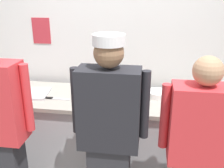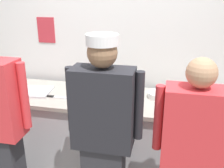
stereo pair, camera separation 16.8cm
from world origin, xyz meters
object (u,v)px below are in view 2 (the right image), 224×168
Objects in this scene: chef_far_right at (191,156)px; chefs_knife at (56,97)px; sheet_tray at (31,91)px; squeeze_bottle_primary at (190,103)px; ramekin_red_sauce at (213,113)px; chef_center at (103,134)px; ramekin_orange_sauce at (134,100)px; plate_stack_front at (159,95)px; squeeze_bottle_secondary at (120,92)px; ramekin_green_sauce at (190,98)px; ramekin_yellow_sauce at (203,106)px; mixing_bowl_steel at (94,92)px.

chefs_knife is (-1.36, 0.63, 0.09)m from chef_far_right.
squeeze_bottle_primary reaches higher than sheet_tray.
sheet_tray is 1.92m from ramekin_red_sauce.
chef_center is 16.79× the size of ramekin_orange_sauce.
plate_stack_front reaches higher than ramekin_red_sauce.
squeeze_bottle_secondary is 0.75× the size of chefs_knife.
chef_far_right reaches higher than chefs_knife.
sheet_tray is 1.74m from ramekin_green_sauce.
chef_far_right reaches higher than ramekin_red_sauce.
ramekin_yellow_sauce is at bearing -58.56° from ramekin_green_sauce.
ramekin_orange_sauce is 0.37× the size of chefs_knife.
chef_far_right is at bearing -22.61° from sheet_tray.
plate_stack_front reaches higher than sheet_tray.
sheet_tray is at bearing -174.74° from ramekin_green_sauce.
plate_stack_front is at bearing 24.06° from squeeze_bottle_secondary.
chef_center is at bearing -33.73° from sheet_tray.
plate_stack_front is 0.30m from ramekin_orange_sauce.
squeeze_bottle_primary is at bearing 89.15° from chef_far_right.
ramekin_orange_sauce reaches higher than ramekin_yellow_sauce.
sheet_tray is (-1.41, -0.16, -0.02)m from plate_stack_front.
ramekin_orange_sauce is (1.17, -0.01, 0.01)m from sheet_tray.
ramekin_yellow_sauce is (1.11, -0.04, -0.04)m from mixing_bowl_steel.
ramekin_red_sauce is 0.15m from ramekin_yellow_sauce.
ramekin_yellow_sauce is (0.43, -0.18, -0.01)m from plate_stack_front.
sheet_tray is 1.71m from squeeze_bottle_primary.
chef_far_right is 1.50m from chefs_knife.
chef_center is 4.64× the size of mixing_bowl_steel.
chef_far_right is at bearing -71.91° from plate_stack_front.
chef_far_right is 1.84m from sheet_tray.
ramekin_red_sauce is at bearing -8.48° from squeeze_bottle_secondary.
squeeze_bottle_secondary is (-0.39, -0.17, 0.07)m from plate_stack_front.
mixing_bowl_steel is 4.61× the size of ramekin_yellow_sauce.
chef_center is 1.08× the size of chef_far_right.
squeeze_bottle_primary reaches higher than ramekin_green_sauce.
sheet_tray is 1.60× the size of chefs_knife.
ramekin_orange_sauce is at bearing 169.94° from ramekin_red_sauce.
plate_stack_front is at bearing 12.30° from chefs_knife.
mixing_bowl_steel is 1.11m from ramekin_yellow_sauce.
ramekin_green_sauce is at bearing 87.59° from chef_far_right.
ramekin_orange_sauce is at bearing -144.75° from plate_stack_front.
ramekin_yellow_sauce is at bearing -0.53° from sheet_tray.
sheet_tray is 5.48× the size of ramekin_yellow_sauce.
chef_center is at bearing -141.62° from ramekin_yellow_sauce.
ramekin_red_sauce reaches higher than chefs_knife.
squeeze_bottle_primary reaches higher than ramekin_red_sauce.
chef_center is at bearing 177.35° from chef_far_right.
ramekin_red_sauce is (0.90, 0.53, 0.03)m from chef_center.
squeeze_bottle_primary is at bearing -95.34° from ramekin_green_sauce.
mixing_bowl_steel reaches higher than ramekin_green_sauce.
chef_center reaches higher than squeeze_bottle_secondary.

